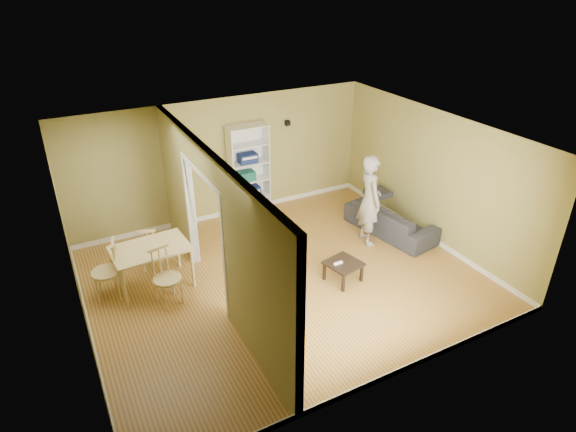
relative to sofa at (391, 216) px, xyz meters
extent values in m
plane|color=tan|center=(-2.70, -0.43, -0.38)|extent=(6.50, 6.50, 0.00)
plane|color=white|center=(-2.70, -0.43, 2.22)|extent=(6.50, 6.50, 0.00)
plane|color=#9B924A|center=(-2.70, 2.32, 0.92)|extent=(6.50, 0.00, 6.50)
plane|color=#9B924A|center=(-2.70, -3.18, 0.92)|extent=(6.50, 0.00, 6.50)
plane|color=#9B924A|center=(-5.95, -0.43, 0.92)|extent=(0.00, 5.50, 5.50)
plane|color=#9B924A|center=(0.55, -0.43, 0.92)|extent=(0.00, 5.50, 5.50)
cube|color=black|center=(-1.20, 2.26, 1.52)|extent=(0.10, 0.10, 0.10)
imported|color=black|center=(0.00, 0.00, 0.00)|extent=(2.09, 1.16, 0.75)
imported|color=slate|center=(-0.63, -0.06, 0.69)|extent=(0.89, 0.76, 2.14)
cube|color=white|center=(-2.63, 2.13, 0.64)|extent=(0.02, 0.37, 2.02)
cube|color=white|center=(-1.79, 2.13, 0.64)|extent=(0.02, 0.37, 2.02)
cube|color=white|center=(-2.21, 2.30, 0.64)|extent=(0.85, 0.02, 2.02)
cube|color=white|center=(-2.21, 2.13, -0.36)|extent=(0.81, 0.37, 0.02)
cube|color=white|center=(-2.21, 2.13, 0.04)|extent=(0.81, 0.37, 0.02)
cube|color=white|center=(-2.21, 2.13, 0.44)|extent=(0.81, 0.37, 0.02)
cube|color=white|center=(-2.21, 2.13, 0.83)|extent=(0.81, 0.37, 0.02)
cube|color=white|center=(-2.21, 2.13, 1.23)|extent=(0.81, 0.37, 0.02)
cube|color=white|center=(-2.21, 2.13, 1.63)|extent=(0.81, 0.37, 0.02)
cube|color=navy|center=(-2.22, 2.13, 0.17)|extent=(0.45, 0.29, 0.23)
cube|color=#0F696F|center=(-2.29, 2.13, 0.55)|extent=(0.39, 0.25, 0.20)
cube|color=navy|center=(-2.22, 2.13, 0.94)|extent=(0.39, 0.25, 0.20)
cube|color=black|center=(-1.81, -0.98, -0.03)|extent=(0.55, 0.55, 0.04)
cube|color=black|center=(-2.04, -1.21, -0.21)|extent=(0.05, 0.05, 0.33)
cube|color=black|center=(-1.58, -1.21, -0.21)|extent=(0.05, 0.05, 0.33)
cube|color=black|center=(-2.04, -0.75, -0.21)|extent=(0.05, 0.05, 0.33)
cube|color=black|center=(-1.58, -0.75, -0.21)|extent=(0.05, 0.05, 0.33)
cube|color=white|center=(-1.92, -0.97, 0.01)|extent=(0.17, 0.04, 0.03)
cube|color=#EBCF84|center=(-4.77, 0.39, 0.38)|extent=(1.25, 0.83, 0.04)
cylinder|color=#EBCF84|center=(-5.34, 0.03, -0.01)|extent=(0.05, 0.05, 0.74)
cylinder|color=#EBCF84|center=(-4.20, 0.03, -0.01)|extent=(0.05, 0.05, 0.74)
cylinder|color=#EBCF84|center=(-5.34, 0.75, -0.01)|extent=(0.05, 0.05, 0.74)
cylinder|color=#EBCF84|center=(-4.20, 0.75, -0.01)|extent=(0.05, 0.05, 0.74)
camera|label=1|loc=(-5.92, -6.71, 4.58)|focal=30.00mm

